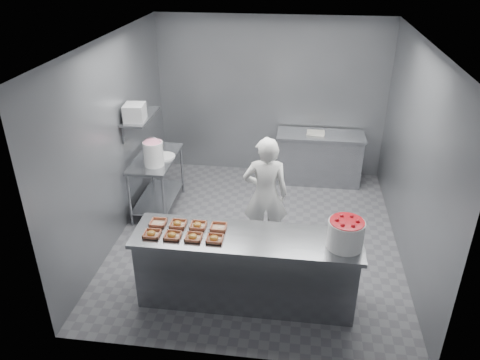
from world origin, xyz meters
name	(u,v)px	position (x,y,z in m)	size (l,w,h in m)	color
floor	(257,236)	(0.00, 0.00, 0.00)	(4.50, 4.50, 0.00)	#4C4C51
ceiling	(261,41)	(0.00, 0.00, 2.80)	(4.50, 4.50, 0.00)	white
wall_back	(271,98)	(0.00, 2.25, 1.40)	(4.00, 0.04, 2.80)	slate
wall_left	(115,141)	(-2.00, 0.00, 1.40)	(0.04, 4.50, 2.80)	slate
wall_right	(414,157)	(2.00, 0.00, 1.40)	(0.04, 4.50, 2.80)	slate
service_counter	(246,268)	(0.00, -1.35, 0.45)	(2.60, 0.70, 0.90)	slate
prep_table	(157,175)	(-1.65, 0.60, 0.59)	(0.60, 1.20, 0.90)	slate
back_counter	(319,158)	(0.90, 1.90, 0.45)	(1.50, 0.60, 0.90)	slate
wall_shelf	(140,117)	(-1.82, 0.60, 1.55)	(0.35, 0.90, 0.03)	slate
tray_0	(152,234)	(-1.06, -1.47, 0.92)	(0.19, 0.18, 0.06)	tan
tray_1	(172,235)	(-0.82, -1.47, 0.92)	(0.19, 0.18, 0.06)	tan
tray_2	(193,237)	(-0.58, -1.47, 0.92)	(0.19, 0.18, 0.06)	tan
tray_3	(215,239)	(-0.34, -1.47, 0.92)	(0.19, 0.18, 0.06)	tan
tray_4	(158,223)	(-1.06, -1.23, 0.92)	(0.19, 0.18, 0.04)	tan
tray_5	(178,224)	(-0.82, -1.23, 0.92)	(0.19, 0.18, 0.06)	tan
tray_6	(198,225)	(-0.58, -1.23, 0.92)	(0.19, 0.18, 0.06)	tan
tray_7	(219,227)	(-0.34, -1.23, 0.92)	(0.19, 0.18, 0.04)	tan
worker	(265,195)	(0.12, -0.24, 0.83)	(0.61, 0.40, 1.66)	white
strawberry_tub	(346,233)	(1.08, -1.40, 1.07)	(0.39, 0.39, 0.33)	silver
glaze_bucket	(153,153)	(-1.57, 0.33, 1.09)	(0.31, 0.29, 0.45)	silver
bucket_lid	(164,156)	(-1.51, 0.61, 0.91)	(0.34, 0.34, 0.03)	silver
rag	(158,147)	(-1.71, 0.98, 0.91)	(0.13, 0.11, 0.02)	#CCB28C
appliance	(135,112)	(-1.82, 0.40, 1.68)	(0.28, 0.32, 0.24)	gray
paper_stack	(316,133)	(0.81, 1.90, 0.92)	(0.30, 0.22, 0.04)	silver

